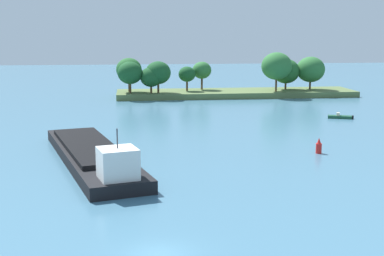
{
  "coord_description": "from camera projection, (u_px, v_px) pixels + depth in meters",
  "views": [
    {
      "loc": [
        -1.63,
        -32.57,
        14.5
      ],
      "look_at": [
        6.79,
        39.1,
        1.2
      ],
      "focal_mm": 49.6,
      "sensor_mm": 36.0,
      "label": 1
    }
  ],
  "objects": [
    {
      "name": "channel_buoy_red",
      "position": [
        319.0,
        147.0,
        63.39
      ],
      "size": [
        0.7,
        0.7,
        1.9
      ],
      "color": "red",
      "rests_on": "ground"
    },
    {
      "name": "cargo_barge",
      "position": [
        93.0,
        154.0,
        58.66
      ],
      "size": [
        13.43,
        29.34,
        5.87
      ],
      "color": "black",
      "rests_on": "ground"
    },
    {
      "name": "treeline_island",
      "position": [
        229.0,
        79.0,
        117.46
      ],
      "size": [
        53.05,
        11.89,
        9.83
      ],
      "color": "#566B3D",
      "rests_on": "ground"
    },
    {
      "name": "ground_plane",
      "position": [
        159.0,
        256.0,
        34.63
      ],
      "size": [
        400.0,
        400.0,
        0.0
      ],
      "primitive_type": "plane",
      "color": "teal"
    },
    {
      "name": "fishing_skiff",
      "position": [
        340.0,
        117.0,
        88.77
      ],
      "size": [
        4.17,
        2.62,
        0.95
      ],
      "color": "#19472D",
      "rests_on": "ground"
    }
  ]
}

